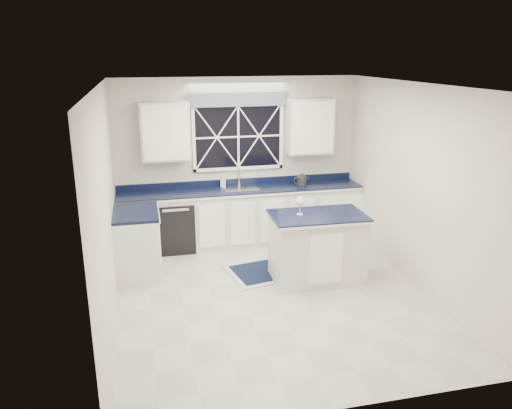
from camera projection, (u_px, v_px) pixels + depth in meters
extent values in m
plane|color=#A6A6A1|center=(272.00, 296.00, 6.57)|extent=(4.50, 4.50, 0.00)
cube|color=silver|center=(238.00, 160.00, 8.26)|extent=(4.00, 0.10, 2.70)
cube|color=silver|center=(242.00, 217.00, 8.25)|extent=(3.98, 0.60, 0.90)
cube|color=silver|center=(137.00, 243.00, 7.14)|extent=(0.60, 1.00, 0.90)
cube|color=black|center=(242.00, 190.00, 8.11)|extent=(3.98, 0.64, 0.04)
cube|color=black|center=(175.00, 225.00, 8.02)|extent=(0.60, 0.58, 0.82)
cube|color=black|center=(238.00, 137.00, 8.12)|extent=(1.40, 0.02, 1.00)
cube|color=slate|center=(238.00, 99.00, 7.89)|extent=(1.65, 0.04, 0.22)
cube|color=silver|center=(165.00, 131.00, 7.69)|extent=(0.75, 0.34, 0.90)
cube|color=silver|center=(310.00, 126.00, 8.20)|extent=(0.75, 0.34, 0.90)
cylinder|color=silver|center=(239.00, 184.00, 8.30)|extent=(0.05, 0.05, 0.04)
cylinder|color=silver|center=(239.00, 176.00, 8.26)|extent=(0.02, 0.02, 0.28)
cylinder|color=silver|center=(240.00, 170.00, 8.14)|extent=(0.02, 0.18, 0.02)
cube|color=silver|center=(317.00, 249.00, 6.92)|extent=(1.24, 0.74, 0.92)
cube|color=black|center=(318.00, 216.00, 6.77)|extent=(1.30, 0.80, 0.04)
cube|color=#B4B4AF|center=(277.00, 269.00, 7.35)|extent=(1.55, 1.11, 0.01)
cube|color=black|center=(277.00, 268.00, 7.34)|extent=(1.37, 0.93, 0.01)
cylinder|color=#323235|center=(302.00, 180.00, 8.35)|extent=(0.18, 0.18, 0.14)
cone|color=#323235|center=(302.00, 175.00, 8.32)|extent=(0.15, 0.15, 0.06)
torus|color=#323235|center=(297.00, 180.00, 8.32)|extent=(0.12, 0.02, 0.11)
cylinder|color=#323235|center=(307.00, 179.00, 8.37)|extent=(0.07, 0.02, 0.09)
cylinder|color=white|center=(300.00, 214.00, 6.77)|extent=(0.08, 0.08, 0.01)
cylinder|color=white|center=(300.00, 209.00, 6.74)|extent=(0.01, 0.01, 0.13)
ellipsoid|color=white|center=(300.00, 202.00, 6.71)|extent=(0.10, 0.10, 0.13)
cylinder|color=tan|center=(300.00, 203.00, 6.72)|extent=(0.09, 0.09, 0.06)
imported|color=silver|center=(223.00, 182.00, 8.20)|extent=(0.10, 0.10, 0.18)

